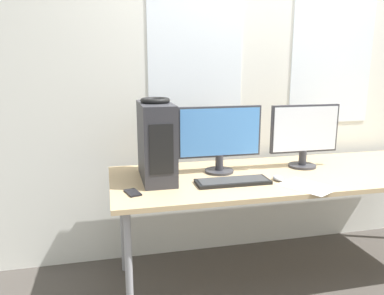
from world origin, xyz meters
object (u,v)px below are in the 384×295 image
monitor_main (220,137)px  cell_phone (133,193)px  headphones (155,100)px  monitor_right_near (304,134)px  pc_tower (156,142)px  mouse (278,178)px  keyboard (233,181)px

monitor_main → cell_phone: bearing=-153.5°
headphones → monitor_main: (0.42, 0.05, -0.25)m
monitor_right_near → cell_phone: bearing=-166.3°
monitor_right_near → cell_phone: 1.25m
pc_tower → headphones: 0.25m
headphones → mouse: (0.72, -0.21, -0.47)m
headphones → monitor_right_near: 1.06m
monitor_main → monitor_right_near: (0.60, -0.00, -0.01)m
mouse → cell_phone: size_ratio=0.69×
keyboard → cell_phone: size_ratio=3.31×
headphones → monitor_main: size_ratio=0.32×
headphones → keyboard: 0.67m
pc_tower → cell_phone: bearing=-124.3°
monitor_right_near → keyboard: (-0.59, -0.24, -0.22)m
mouse → cell_phone: 0.89m
keyboard → cell_phone: 0.60m
pc_tower → monitor_main: size_ratio=0.86×
monitor_main → mouse: monitor_main is taller
pc_tower → monitor_main: 0.42m
headphones → monitor_main: bearing=6.3°
keyboard → mouse: 0.29m
monitor_main → keyboard: size_ratio=1.24×
monitor_main → monitor_right_near: bearing=-0.3°
monitor_main → mouse: bearing=-40.1°
monitor_main → keyboard: 0.34m
mouse → keyboard: bearing=178.4°
pc_tower → keyboard: 0.53m
headphones → keyboard: (0.43, -0.20, -0.48)m
monitor_right_near → mouse: monitor_right_near is taller
monitor_main → headphones: bearing=-173.7°
pc_tower → monitor_main: bearing=6.4°
headphones → cell_phone: (-0.17, -0.25, -0.48)m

